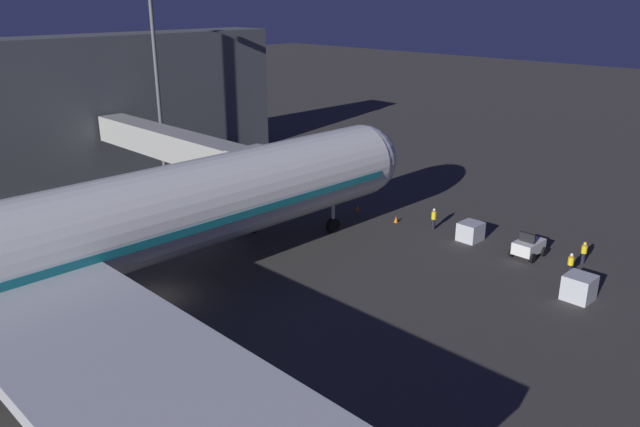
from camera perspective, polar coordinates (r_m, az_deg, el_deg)
The scene contains 12 objects.
ground_plane at distance 41.57m, azimuth -15.01°, elevation -7.51°, with size 320.00×320.00×0.00m, color #383533.
airliner_at_gate at distance 36.60m, azimuth -26.58°, elevation -3.54°, with size 49.03×62.58×18.24m.
jet_bridge at distance 56.31m, azimuth -12.02°, elevation 5.77°, with size 25.14×3.40×7.01m.
apron_floodlight_mast at distance 68.05m, azimuth -14.82°, elevation 12.43°, with size 2.90×0.50×18.71m.
pushback_tug at distance 48.51m, azimuth 18.63°, elevation -2.90°, with size 1.86×2.52×1.95m.
baggage_container_near_belt at distance 42.97m, azimuth 22.73°, elevation -6.30°, with size 1.73×1.74×1.64m, color #B7BABF.
baggage_container_mid_row at distance 50.42m, azimuth 13.68°, elevation -1.62°, with size 1.59×1.78×1.47m, color #B7BABF.
ground_crew_near_nose_gear at distance 45.95m, azimuth 22.05°, elevation -4.32°, with size 0.40×0.40×1.77m.
ground_crew_by_belt_loader at distance 48.62m, azimuth 23.11°, elevation -3.25°, with size 0.40×0.40×1.68m.
ground_crew_marshaller_fwd at distance 52.03m, azimuth 10.42°, elevation -0.39°, with size 0.40×0.40×1.83m.
traffic_cone_nose_port at distance 53.37m, azimuth 7.01°, elevation -0.54°, with size 0.36×0.36×0.55m, color orange.
traffic_cone_nose_starboard at distance 56.01m, azimuth 3.48°, elevation 0.55°, with size 0.36×0.36×0.55m, color orange.
Camera 1 is at (-32.82, 17.70, 18.37)m, focal length 34.78 mm.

